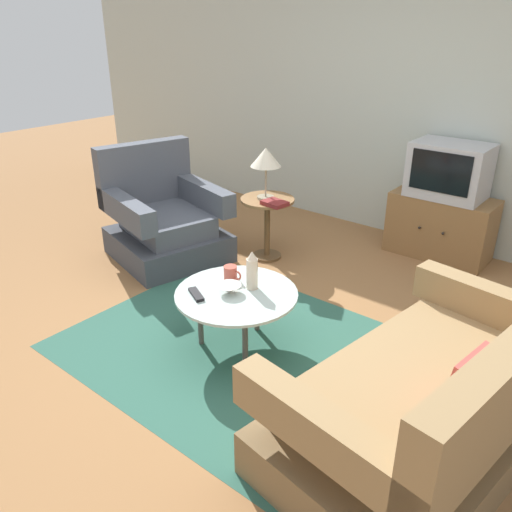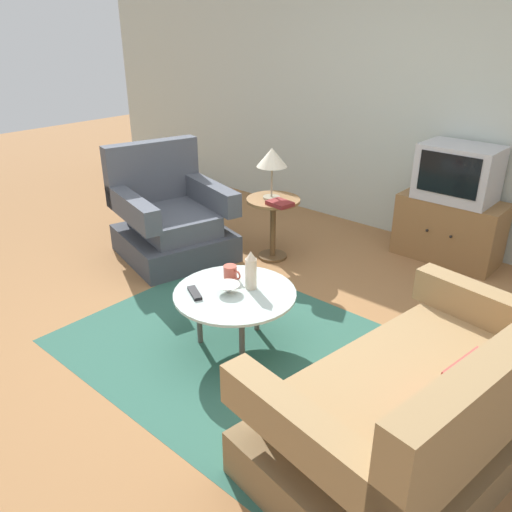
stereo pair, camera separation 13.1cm
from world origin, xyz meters
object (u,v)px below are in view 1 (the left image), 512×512
at_px(bowl, 229,289).
at_px(tv_remote_dark, 196,294).
at_px(armchair, 164,222).
at_px(television, 449,170).
at_px(vase, 252,271).
at_px(table_lamp, 266,159).
at_px(mug, 231,273).
at_px(side_table, 267,216).
at_px(tv_stand, 440,226).
at_px(coffee_table, 236,297).
at_px(book, 275,203).
at_px(couch, 431,404).

bearing_deg(bowl, tv_remote_dark, -130.31).
relative_size(armchair, television, 1.79).
bearing_deg(vase, table_lamp, 124.57).
bearing_deg(mug, bowl, -51.54).
height_order(side_table, television, television).
distance_m(tv_stand, tv_remote_dark, 2.50).
relative_size(coffee_table, tv_remote_dark, 4.41).
height_order(tv_stand, vase, vase).
height_order(side_table, table_lamp, table_lamp).
height_order(mug, book, book).
bearing_deg(book, table_lamp, 159.62).
distance_m(tv_remote_dark, book, 1.37).
xyz_separation_m(tv_remote_dark, book, (-0.39, 1.31, 0.16)).
bearing_deg(mug, side_table, 116.93).
xyz_separation_m(armchair, television, (1.92, 1.54, 0.47)).
xyz_separation_m(tv_stand, book, (-1.01, -1.11, 0.29)).
relative_size(coffee_table, television, 1.25).
height_order(tv_remote_dark, book, book).
xyz_separation_m(table_lamp, bowl, (0.69, -1.24, -0.47)).
height_order(couch, television, television).
bearing_deg(coffee_table, armchair, 154.67).
relative_size(television, table_lamp, 1.41).
bearing_deg(book, tv_remote_dark, -65.95).
xyz_separation_m(tv_stand, tv_remote_dark, (-0.62, -2.42, 0.13)).
distance_m(armchair, mug, 1.44).
relative_size(armchair, tv_stand, 1.27).
bearing_deg(tv_stand, mug, -105.88).
height_order(vase, bowl, vase).
distance_m(television, book, 1.52).
distance_m(armchair, television, 2.51).
xyz_separation_m(armchair, couch, (2.76, -0.77, -0.03)).
height_order(tv_stand, television, television).
bearing_deg(bowl, armchair, 153.30).
distance_m(table_lamp, tv_remote_dark, 1.58).
xyz_separation_m(couch, mug, (-1.45, 0.20, 0.17)).
height_order(bowl, tv_remote_dark, bowl).
height_order(television, table_lamp, television).
bearing_deg(bowl, book, 114.43).
distance_m(side_table, tv_stand, 1.55).
bearing_deg(mug, armchair, 156.35).
height_order(side_table, tv_remote_dark, side_table).
bearing_deg(vase, coffee_table, -112.83).
relative_size(side_table, tv_remote_dark, 3.16).
bearing_deg(armchair, vase, 83.72).
height_order(table_lamp, bowl, table_lamp).
distance_m(side_table, vase, 1.35).
xyz_separation_m(coffee_table, mug, (-0.14, 0.11, 0.08)).
relative_size(couch, bowl, 11.08).
relative_size(armchair, tv_remote_dark, 6.31).
bearing_deg(mug, vase, -1.87).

